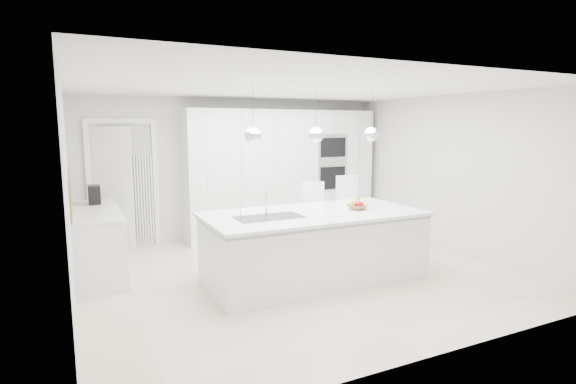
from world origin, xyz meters
name	(u,v)px	position (x,y,z in m)	size (l,w,h in m)	color
floor	(298,274)	(0.00, 0.00, 0.00)	(5.50, 5.50, 0.00)	beige
wall_back	(236,168)	(0.00, 2.50, 1.25)	(5.50, 5.50, 0.00)	silver
wall_left	(68,198)	(-2.75, 0.00, 1.25)	(5.00, 5.00, 0.00)	silver
ceiling	(298,88)	(0.00, 0.00, 2.50)	(5.50, 5.50, 0.00)	white
tall_cabinets	(282,173)	(0.80, 2.20, 1.15)	(3.60, 0.60, 2.30)	white
oven_stack	(333,162)	(1.70, 1.89, 1.35)	(0.62, 0.04, 1.05)	#A5A5A8
doorway_frame	(124,187)	(-1.95, 2.47, 1.02)	(1.11, 0.08, 2.13)	white
hallway_door	(107,189)	(-2.20, 2.42, 1.00)	(0.82, 0.04, 2.00)	white
radiator	(144,196)	(-1.63, 2.46, 0.85)	(0.32, 0.04, 1.40)	white
left_base_cabinets	(97,243)	(-2.45, 1.20, 0.43)	(0.60, 1.80, 0.86)	white
left_worktop	(95,211)	(-2.45, 1.20, 0.88)	(0.62, 1.82, 0.04)	white
oak_backsplash	(70,192)	(-2.74, 1.20, 1.15)	(0.02, 1.80, 0.50)	olive
island_base	(315,248)	(0.10, -0.30, 0.43)	(2.80, 1.20, 0.86)	white
island_worktop	(313,214)	(0.10, -0.25, 0.88)	(2.84, 1.40, 0.04)	white
island_sink	(269,224)	(-0.55, -0.30, 0.82)	(0.84, 0.44, 0.18)	#3F3F42
island_tap	(266,202)	(-0.50, -0.10, 1.05)	(0.02, 0.02, 0.30)	white
pendant_left	(253,136)	(-0.75, -0.30, 1.90)	(0.20, 0.20, 0.20)	white
pendant_mid	(316,135)	(0.10, -0.30, 1.90)	(0.20, 0.20, 0.20)	white
pendant_right	(371,134)	(0.95, -0.30, 1.90)	(0.20, 0.20, 0.20)	white
fruit_bowl	(357,207)	(0.73, -0.33, 0.93)	(0.27, 0.27, 0.07)	olive
espresso_machine	(94,195)	(-2.43, 1.68, 1.03)	(0.16, 0.25, 0.27)	black
bar_stool_left	(317,222)	(0.60, 0.52, 0.58)	(0.38, 0.53, 1.16)	white
bar_stool_right	(352,214)	(1.33, 0.67, 0.60)	(0.40, 0.55, 1.21)	white
apple_a	(360,204)	(0.75, -0.36, 0.97)	(0.09, 0.09, 0.09)	#B00910
apple_b	(357,204)	(0.74, -0.31, 0.97)	(0.07, 0.07, 0.07)	#B00910
apple_c	(358,204)	(0.73, -0.35, 0.97)	(0.08, 0.08, 0.08)	#B00910
banana_bunch	(356,201)	(0.73, -0.30, 1.01)	(0.20, 0.20, 0.03)	yellow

